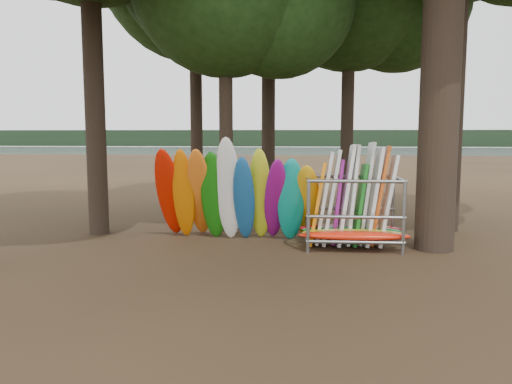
{
  "coord_description": "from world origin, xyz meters",
  "views": [
    {
      "loc": [
        0.85,
        -12.65,
        3.06
      ],
      "look_at": [
        -0.34,
        1.5,
        1.4
      ],
      "focal_mm": 35.0,
      "sensor_mm": 36.0,
      "label": 1
    }
  ],
  "objects": [
    {
      "name": "ground",
      "position": [
        0.0,
        0.0,
        0.0
      ],
      "size": [
        120.0,
        120.0,
        0.0
      ],
      "primitive_type": "plane",
      "color": "#47331E",
      "rests_on": "ground"
    },
    {
      "name": "kayak_row",
      "position": [
        -0.81,
        1.39,
        1.28
      ],
      "size": [
        4.75,
        2.16,
        3.11
      ],
      "color": "red",
      "rests_on": "ground"
    },
    {
      "name": "far_shore",
      "position": [
        0.0,
        110.0,
        2.0
      ],
      "size": [
        160.0,
        4.0,
        4.0
      ],
      "primitive_type": "cube",
      "color": "black",
      "rests_on": "ground"
    },
    {
      "name": "storage_rack",
      "position": [
        2.33,
        0.82,
        0.93
      ],
      "size": [
        2.92,
        1.53,
        2.85
      ],
      "color": "gray",
      "rests_on": "ground"
    },
    {
      "name": "lake",
      "position": [
        0.0,
        60.0,
        0.0
      ],
      "size": [
        160.0,
        160.0,
        0.0
      ],
      "primitive_type": "plane",
      "color": "gray",
      "rests_on": "ground"
    }
  ]
}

